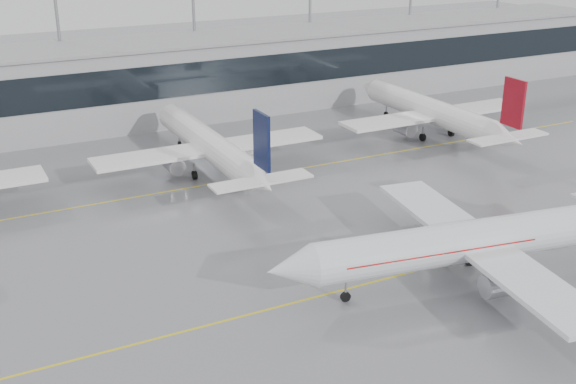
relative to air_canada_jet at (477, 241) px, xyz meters
name	(u,v)px	position (x,y,z in m)	size (l,w,h in m)	color
ground	(349,288)	(-10.86, 3.69, -3.89)	(320.00, 320.00, 0.00)	slate
taxi_line_main	(349,288)	(-10.86, 3.69, -3.88)	(120.00, 0.25, 0.01)	yellow
taxi_line_north	(222,182)	(-10.86, 33.69, -3.88)	(120.00, 0.25, 0.01)	yellow
terminal	(143,82)	(-10.86, 65.69, 2.11)	(180.00, 15.00, 12.00)	#97979A
terminal_glass	(157,83)	(-10.86, 58.14, 3.61)	(180.00, 0.20, 5.00)	black
terminal_roof	(141,43)	(-10.86, 65.69, 8.31)	(182.00, 16.00, 0.40)	gray
light_masts	(129,30)	(-10.86, 71.69, 9.46)	(156.40, 1.00, 22.60)	gray
air_canada_jet	(477,241)	(0.00, 0.00, 0.00)	(38.21, 31.26, 12.20)	silver
parked_jet_c	(210,145)	(-10.86, 37.38, -0.18)	(29.64, 36.96, 11.72)	white
parked_jet_d	(434,112)	(24.14, 37.38, -0.18)	(29.64, 36.96, 11.72)	white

